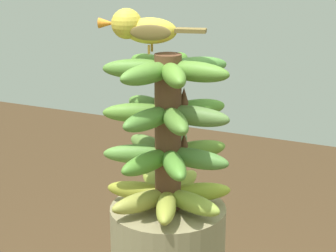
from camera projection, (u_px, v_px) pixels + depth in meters
banana_bunch at (168, 133)px, 1.23m from camera, size 0.28×0.28×0.33m
perched_bird at (141, 28)px, 1.19m from camera, size 0.22×0.09×0.09m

